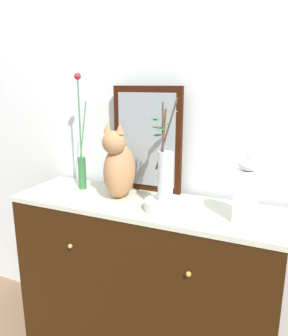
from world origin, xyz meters
The scene contains 8 objects.
wall_back centered at (0.00, 0.29, 1.30)m, with size 4.40×0.08×2.60m, color silver.
sideboard centered at (0.00, 0.00, 0.46)m, with size 1.38×0.45×0.92m.
mirror_leaning centered at (-0.07, 0.19, 1.21)m, with size 0.39×0.03×0.57m.
cat_sitting centered at (-0.15, 0.02, 1.09)m, with size 0.17×0.45×0.40m.
vase_slim_green centered at (-0.41, 0.07, 1.10)m, with size 0.07×0.04×0.64m.
bowl_porcelain centered at (0.14, -0.06, 0.95)m, with size 0.19×0.19×0.05m, color white.
vase_glass_clear centered at (0.13, -0.06, 1.12)m, with size 0.13×0.18×0.47m.
jar_lidded_porcelain centered at (0.50, -0.03, 1.06)m, with size 0.10×0.10×0.30m.
Camera 1 is at (0.64, -1.44, 1.51)m, focal length 35.25 mm.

